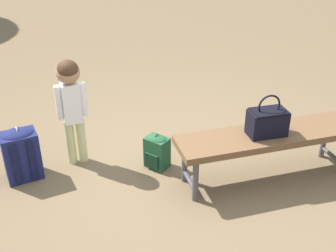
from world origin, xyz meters
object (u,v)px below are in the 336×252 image
object	(u,v)px
handbag	(267,121)
backpack_large	(21,152)
backpack_small	(157,151)
child_standing	(71,96)
park_bench	(267,139)

from	to	relation	value
handbag	backpack_large	world-z (taller)	handbag
backpack_large	backpack_small	xyz separation A→B (m)	(-1.19, -0.12, -0.08)
child_standing	backpack_small	size ratio (longest dim) A/B	2.94
backpack_small	backpack_large	bearing A→B (deg)	5.82
handbag	child_standing	distance (m)	1.71
handbag	backpack_small	xyz separation A→B (m)	(0.92, -0.21, -0.40)
child_standing	backpack_large	size ratio (longest dim) A/B	2.00
park_bench	handbag	size ratio (longest dim) A/B	4.48
backpack_large	backpack_small	distance (m)	1.20
child_standing	backpack_small	xyz separation A→B (m)	(-0.75, 0.11, -0.51)
handbag	backpack_small	distance (m)	1.03
backpack_small	child_standing	bearing A→B (deg)	-8.60
park_bench	child_standing	world-z (taller)	child_standing
handbag	park_bench	bearing A→B (deg)	-143.68
backpack_small	park_bench	bearing A→B (deg)	168.49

